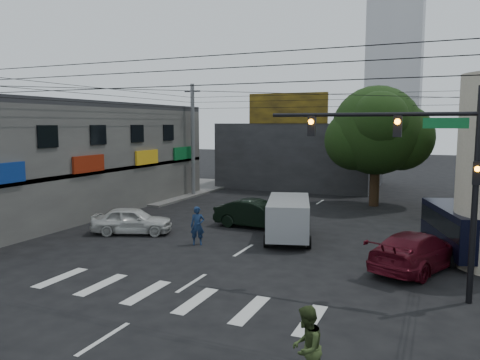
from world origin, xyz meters
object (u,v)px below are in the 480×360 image
Objects in this scene: silver_minivan at (288,220)px; traffic_gantry at (422,158)px; pedestrian_olive at (306,348)px; utility_pole_far_left at (193,140)px; dark_sedan at (256,214)px; street_tree at (376,131)px; navy_van at (462,232)px; traffic_officer at (197,226)px; white_compact at (132,220)px; utility_pole_far_right at (477,145)px; maroon_sedan at (418,251)px.

traffic_gantry is at bearing -148.21° from silver_minivan.
pedestrian_olive is at bearing -176.97° from silver_minivan.
dark_sedan is (9.24, -9.16, -3.80)m from utility_pole_far_left.
pedestrian_olive is (7.10, -14.95, 0.16)m from dark_sedan.
street_tree is 1.21× the size of traffic_gantry.
navy_van is (1.62, 6.07, -3.71)m from traffic_gantry.
traffic_officer is at bearing 168.28° from dark_sedan.
street_tree reaches higher than white_compact.
utility_pole_far_right reaches higher than traffic_gantry.
traffic_gantry is at bearing 165.04° from pedestrian_olive.
dark_sedan reaches higher than white_compact.
utility_pole_far_right reaches higher than maroon_sedan.
utility_pole_far_right is 24.83m from pedestrian_olive.
traffic_gantry is 7.30m from navy_van.
traffic_officer is at bearing 109.91° from silver_minivan.
silver_minivan is at bearing 74.21° from navy_van.
traffic_officer is (-10.34, 3.08, -3.87)m from traffic_gantry.
pedestrian_olive reaches higher than white_compact.
silver_minivan is 4.73m from traffic_officer.
maroon_sedan is at bearing -114.14° from white_compact.
traffic_gantry is 8.34m from pedestrian_olive.
navy_van is 12.32m from traffic_officer.
navy_van is (8.14, 0.20, 0.06)m from silver_minivan.
traffic_gantry is 1.36× the size of silver_minivan.
utility_pole_far_right is 14.87m from silver_minivan.
traffic_officer is (-6.51, -14.92, -4.52)m from street_tree.
white_compact is 2.42× the size of traffic_officer.
white_compact is 14.64m from maroon_sedan.
traffic_officer is (-3.82, -2.79, -0.10)m from silver_minivan.
dark_sedan is 4.93m from traffic_officer.
utility_pole_far_right is at bearing -49.05° from dark_sedan.
white_compact is at bearing 20.55° from maroon_sedan.
utility_pole_far_left is 1.87× the size of dark_sedan.
silver_minivan reaches higher than white_compact.
street_tree is 25.58m from pedestrian_olive.
pedestrian_olive is at bearing -77.12° from traffic_officer.
utility_pole_far_left is 23.01m from navy_van.
street_tree reaches higher than silver_minivan.
traffic_gantry is 3.76× the size of traffic_officer.
maroon_sedan is at bearing -128.67° from silver_minivan.
silver_minivan reaches higher than pedestrian_olive.
navy_van reaches higher than traffic_officer.
street_tree is at bearing -24.33° from dark_sedan.
dark_sedan is 0.83× the size of navy_van.
white_compact is at bearing 144.94° from traffic_officer.
navy_van is (-1.06, -10.94, -3.48)m from utility_pole_far_right.
silver_minivan is at bearing -97.66° from white_compact.
utility_pole_far_right is 4.80× the size of pedestrian_olive.
utility_pole_far_left is 29.36m from pedestrian_olive.
silver_minivan is at bearing -102.51° from street_tree.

